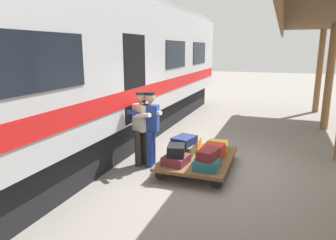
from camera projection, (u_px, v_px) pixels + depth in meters
ground_plane at (222, 169)px, 6.96m from camera, size 60.00×60.00×0.00m
train_car at (81, 72)px, 7.69m from camera, size 3.02×16.89×4.00m
luggage_cart at (198, 159)px, 6.86m from camera, size 1.45×2.02×0.30m
suitcase_yellow_case at (218, 146)px, 7.23m from camera, size 0.51×0.51×0.21m
suitcase_olive_duffel at (184, 150)px, 6.94m from camera, size 0.43×0.51×0.24m
suitcase_red_plastic at (213, 152)px, 6.71m from camera, size 0.44×0.62×0.30m
suitcase_orange_carryall at (191, 144)px, 7.45m from camera, size 0.45×0.59×0.21m
suitcase_teal_softside at (207, 163)px, 6.22m from camera, size 0.51×0.60×0.19m
suitcase_burgundy_valise at (176, 160)px, 6.44m from camera, size 0.52×0.59×0.17m
suitcase_maroon_trunk at (209, 154)px, 6.16m from camera, size 0.42×0.58×0.19m
suitcase_navy_fabric at (184, 140)px, 6.93m from camera, size 0.51×0.62×0.18m
suitcase_black_hardshell at (176, 150)px, 6.39m from camera, size 0.44×0.51×0.22m
porter_in_overalls at (150, 126)px, 6.96m from camera, size 0.69×0.47×1.70m
porter_by_door at (142, 126)px, 6.99m from camera, size 0.74×0.60×1.70m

